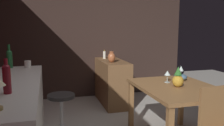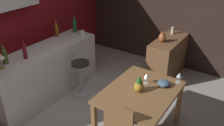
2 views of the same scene
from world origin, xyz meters
name	(u,v)px [view 1 (image 1 of 2)]	position (x,y,z in m)	size (l,w,h in m)	color
wall_side_right	(81,34)	(2.55, 0.30, 1.30)	(0.10, 4.40, 2.60)	#33231E
dining_table	(177,94)	(0.13, -0.49, 0.65)	(1.16, 0.88, 0.74)	olive
sideboard_cabinet	(112,82)	(1.94, -0.18, 0.41)	(1.10, 0.44, 0.82)	brown
bar_stool	(62,119)	(0.46, 0.85, 0.35)	(0.34, 0.34, 0.65)	#262323
wine_glass_left	(167,74)	(0.35, -0.47, 0.85)	(0.08, 0.08, 0.15)	silver
wine_glass_right	(181,69)	(0.63, -0.84, 0.85)	(0.08, 0.08, 0.15)	silver
pineapple_centerpiece	(178,78)	(0.11, -0.48, 0.84)	(0.13, 0.13, 0.24)	gold
fruit_bowl	(180,77)	(0.42, -0.70, 0.78)	(0.17, 0.17, 0.09)	slate
wine_bottle_ruby	(7,77)	(-0.27, 1.32, 1.03)	(0.06, 0.06, 0.29)	maroon
wine_bottle_green	(9,58)	(1.06, 1.48, 1.04)	(0.08, 0.08, 0.31)	#1E592D
cup_white	(28,64)	(1.01, 1.25, 0.95)	(0.12, 0.08, 0.09)	white
pillar_candle_tall	(104,55)	(2.26, -0.11, 0.89)	(0.06, 0.06, 0.17)	white
vase_copper	(112,57)	(1.73, -0.11, 0.91)	(0.14, 0.14, 0.19)	#B26038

